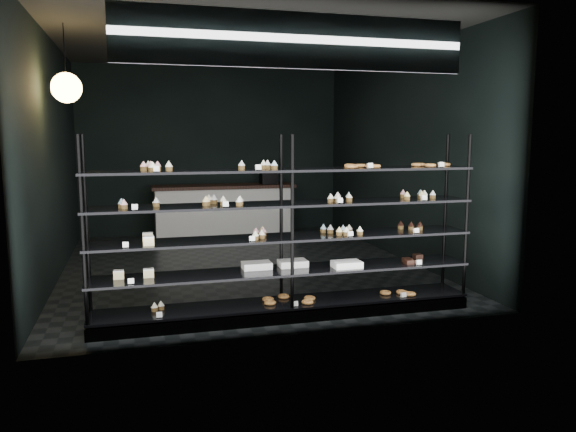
{
  "coord_description": "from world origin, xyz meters",
  "views": [
    {
      "loc": [
        -1.46,
        -7.97,
        1.89
      ],
      "look_at": [
        0.19,
        -1.9,
        0.99
      ],
      "focal_mm": 35.0,
      "sensor_mm": 36.0,
      "label": 1
    }
  ],
  "objects": [
    {
      "name": "pendant_lamp",
      "position": [
        -2.2,
        -0.84,
        2.45
      ],
      "size": [
        0.35,
        0.35,
        0.9
      ],
      "color": "black",
      "rests_on": "room"
    },
    {
      "name": "room",
      "position": [
        0.0,
        0.0,
        1.6
      ],
      "size": [
        5.01,
        6.01,
        3.2
      ],
      "color": "black",
      "rests_on": "ground"
    },
    {
      "name": "display_shelf",
      "position": [
        0.0,
        -2.45,
        0.63
      ],
      "size": [
        4.0,
        0.5,
        1.91
      ],
      "color": "black",
      "rests_on": "room"
    },
    {
      "name": "service_counter",
      "position": [
        0.15,
        2.5,
        0.5
      ],
      "size": [
        2.66,
        0.65,
        1.23
      ],
      "color": "silver",
      "rests_on": "room"
    },
    {
      "name": "signage",
      "position": [
        0.0,
        -2.93,
        2.75
      ],
      "size": [
        3.3,
        0.05,
        0.5
      ],
      "color": "#0B0B3A",
      "rests_on": "room"
    }
  ]
}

